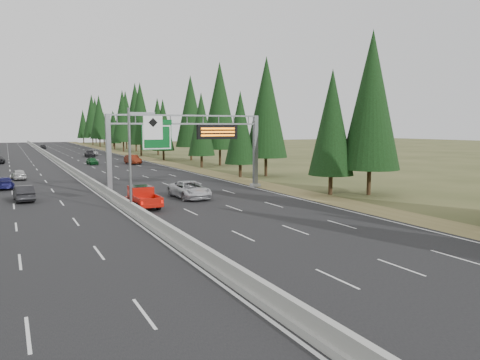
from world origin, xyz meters
name	(u,v)px	position (x,y,z in m)	size (l,w,h in m)	color
ground	(338,357)	(0.00, 0.00, 0.00)	(400.00, 400.00, 0.00)	#3A421F
road	(59,164)	(0.00, 80.00, 0.04)	(32.00, 260.00, 0.08)	black
shoulder_right	(154,160)	(17.80, 80.00, 0.03)	(3.60, 260.00, 0.06)	olive
median_barrier	(58,162)	(0.00, 80.00, 0.41)	(0.70, 260.00, 0.85)	gray
sign_gantry	(194,140)	(8.92, 34.88, 5.27)	(16.75, 0.98, 7.80)	slate
hov_sign_pole	(138,152)	(0.58, 24.97, 4.72)	(2.80, 0.50, 8.00)	slate
tree_row_right	(194,111)	(22.38, 69.64, 9.56)	(11.78, 242.01, 18.62)	black
silver_minivan	(190,190)	(6.69, 30.22, 0.86)	(2.60, 5.64, 1.57)	#BABABF
red_pickup	(142,196)	(1.50, 27.50, 1.02)	(1.86, 5.19, 1.69)	black
car_ahead_green	(92,161)	(5.04, 74.44, 0.71)	(1.50, 3.72, 1.27)	#135523
car_ahead_dkred	(133,159)	(11.68, 72.41, 0.90)	(1.73, 4.95, 1.63)	maroon
car_ahead_dkgrey	(90,154)	(8.03, 96.18, 0.81)	(2.05, 5.05, 1.47)	black
car_ahead_white	(92,152)	(9.51, 102.14, 0.74)	(2.19, 4.76, 1.32)	silver
car_ahead_far	(43,147)	(1.50, 141.26, 0.78)	(1.65, 4.11, 1.40)	black
car_onc_near	(24,193)	(-7.14, 35.21, 0.78)	(1.49, 4.27, 1.41)	black
car_onc_blue	(4,183)	(-8.75, 45.27, 0.72)	(1.79, 4.41, 1.28)	#171753
car_onc_white	(19,174)	(-7.10, 54.19, 0.74)	(1.55, 3.86, 1.32)	#B1B1B1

